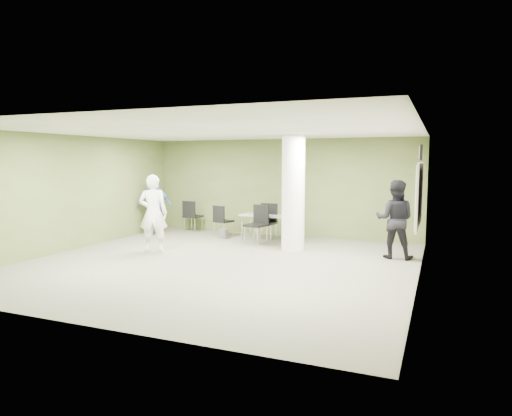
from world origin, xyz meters
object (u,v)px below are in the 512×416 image
at_px(chair_back_left, 191,214).
at_px(folding_table, 268,216).
at_px(man_black, 395,219).
at_px(man_blue, 155,206).
at_px(woman_white, 153,213).

bearing_deg(chair_back_left, folding_table, 174.41).
height_order(man_black, man_blue, man_black).
relative_size(woman_white, man_black, 1.06).
distance_m(man_black, man_blue, 6.83).
xyz_separation_m(woman_white, man_black, (5.46, 1.37, -0.05)).
bearing_deg(man_black, chair_back_left, -14.63).
bearing_deg(chair_back_left, man_blue, 60.70).
bearing_deg(man_blue, woman_white, 105.10).
xyz_separation_m(man_black, man_blue, (-6.80, 0.63, -0.01)).
xyz_separation_m(folding_table, chair_back_left, (-2.69, 0.50, -0.10)).
relative_size(chair_back_left, woman_white, 0.52).
height_order(folding_table, chair_back_left, chair_back_left).
xyz_separation_m(folding_table, man_blue, (-3.35, -0.47, 0.21)).
bearing_deg(folding_table, chair_back_left, 173.35).
relative_size(folding_table, man_black, 0.87).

